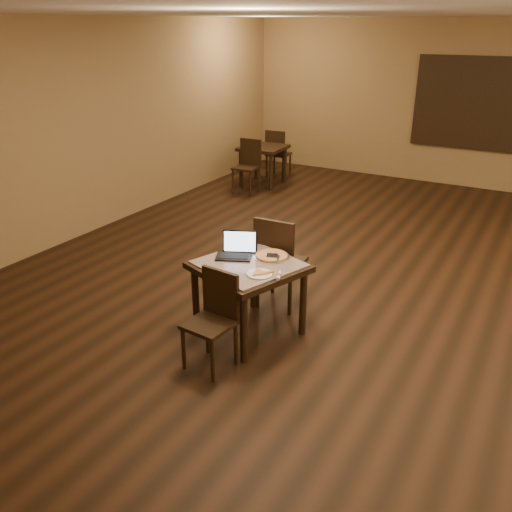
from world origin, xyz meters
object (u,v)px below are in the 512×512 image
Objects in this scene: other_table_b_chair_near at (248,163)px; other_table_b_chair_far at (277,151)px; tiled_table at (249,273)px; laptop at (237,249)px; chair_main_near at (214,314)px; chair_main_far at (278,258)px; other_table_b at (263,153)px; pizza_pan at (271,257)px.

other_table_b_chair_near and other_table_b_chair_far have the same top height.
other_table_b_chair_far reaches higher than tiled_table.
tiled_table is 0.28m from laptop.
chair_main_near is 0.86× the size of chair_main_far.
other_table_b_chair_far is at bearing 117.98° from chair_main_near.
other_table_b is 0.57m from other_table_b_chair_far.
chair_main_near is 2.47× the size of pizza_pan.
other_table_b is at bearing 120.07° from chair_main_near.
chair_main_near is 2.17× the size of laptop.
pizza_pan is at bearing 105.12° from chair_main_far.
other_table_b_chair_far is at bearing 87.05° from other_table_b_chair_near.
tiled_table is 1.42× the size of other_table_b.
chair_main_near is at bearing -98.50° from laptop.
other_table_b is at bearing 119.91° from pizza_pan.
tiled_table is at bearing -64.99° from other_table_b.
tiled_table is at bearing 95.82° from chair_main_near.
chair_main_near is 1.23m from chair_main_far.
other_table_b_chair_far is (-2.34, 5.32, -0.28)m from laptop.
other_table_b_chair_near reaches higher than pizza_pan.
chair_main_far reaches higher than laptop.
chair_main_near is at bearing -67.66° from other_table_b.
other_table_b_chair_near is (-2.35, 4.20, -0.28)m from laptop.
other_table_b_chair_near reaches higher than tiled_table.
tiled_table is at bearing 112.49° from other_table_b_chair_far.
tiled_table is at bearing -52.20° from laptop.
chair_main_near is at bearing -97.47° from pizza_pan.
laptop is at bearing -63.40° from other_table_b_chair_near.
other_table_b_chair_near is 1.00× the size of other_table_b_chair_far.
other_table_b_chair_far is at bearing 87.05° from other_table_b.
laptop is 0.35m from pizza_pan.
chair_main_near is at bearing 110.25° from other_table_b_chair_far.
pizza_pan is 5.34m from other_table_b.
laptop reaches higher than chair_main_near.
chair_main_far is (0.00, 0.61, -0.07)m from tiled_table.
other_table_b_chair_far is (-2.66, 5.19, -0.22)m from pizza_pan.
chair_main_near is at bearing 87.76° from chair_main_far.
chair_main_far reaches higher than chair_main_near.
chair_main_near is at bearing -69.80° from tiled_table.
tiled_table is 0.64m from chair_main_near.
pizza_pan is 5.84m from other_table_b_chair_far.
tiled_table is 1.22× the size of other_table_b_chair_near.
other_table_b_chair_far is (0.01, 1.12, 0.00)m from other_table_b_chair_near.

